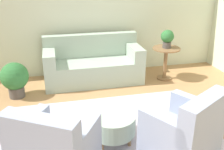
{
  "coord_description": "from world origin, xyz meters",
  "views": [
    {
      "loc": [
        -0.69,
        -3.11,
        2.29
      ],
      "look_at": [
        0.15,
        0.55,
        0.75
      ],
      "focal_mm": 42.0,
      "sensor_mm": 36.0,
      "label": 1
    }
  ],
  "objects_px": {
    "side_table": "(166,58)",
    "potted_plant_floor": "(15,78)",
    "armchair_right": "(185,135)",
    "ottoman_table": "(113,124)",
    "potted_plant_on_side_table": "(167,38)",
    "couch": "(93,65)"
  },
  "relations": [
    {
      "from": "couch",
      "to": "armchair_right",
      "type": "relative_size",
      "value": 1.88
    },
    {
      "from": "armchair_right",
      "to": "ottoman_table",
      "type": "bearing_deg",
      "value": 141.58
    },
    {
      "from": "side_table",
      "to": "potted_plant_floor",
      "type": "bearing_deg",
      "value": -176.39
    },
    {
      "from": "couch",
      "to": "potted_plant_on_side_table",
      "type": "bearing_deg",
      "value": -8.97
    },
    {
      "from": "couch",
      "to": "side_table",
      "type": "bearing_deg",
      "value": -8.97
    },
    {
      "from": "ottoman_table",
      "to": "potted_plant_on_side_table",
      "type": "relative_size",
      "value": 1.66
    },
    {
      "from": "armchair_right",
      "to": "ottoman_table",
      "type": "xyz_separation_m",
      "value": [
        -0.77,
        0.61,
        -0.11
      ]
    },
    {
      "from": "potted_plant_floor",
      "to": "ottoman_table",
      "type": "bearing_deg",
      "value": -49.62
    },
    {
      "from": "armchair_right",
      "to": "couch",
      "type": "bearing_deg",
      "value": 104.07
    },
    {
      "from": "side_table",
      "to": "potted_plant_on_side_table",
      "type": "bearing_deg",
      "value": -135.0
    },
    {
      "from": "armchair_right",
      "to": "side_table",
      "type": "xyz_separation_m",
      "value": [
        0.85,
        2.54,
        0.11
      ]
    },
    {
      "from": "side_table",
      "to": "potted_plant_floor",
      "type": "relative_size",
      "value": 1.04
    },
    {
      "from": "side_table",
      "to": "ottoman_table",
      "type": "bearing_deg",
      "value": -130.12
    },
    {
      "from": "armchair_right",
      "to": "potted_plant_floor",
      "type": "bearing_deg",
      "value": 133.76
    },
    {
      "from": "armchair_right",
      "to": "potted_plant_on_side_table",
      "type": "relative_size",
      "value": 2.8
    },
    {
      "from": "armchair_right",
      "to": "potted_plant_floor",
      "type": "xyz_separation_m",
      "value": [
        -2.24,
        2.34,
        0.01
      ]
    },
    {
      "from": "ottoman_table",
      "to": "side_table",
      "type": "bearing_deg",
      "value": 49.88
    },
    {
      "from": "ottoman_table",
      "to": "potted_plant_on_side_table",
      "type": "bearing_deg",
      "value": 49.88
    },
    {
      "from": "armchair_right",
      "to": "side_table",
      "type": "bearing_deg",
      "value": 71.42
    },
    {
      "from": "side_table",
      "to": "armchair_right",
      "type": "bearing_deg",
      "value": -108.58
    },
    {
      "from": "armchair_right",
      "to": "potted_plant_on_side_table",
      "type": "xyz_separation_m",
      "value": [
        0.85,
        2.54,
        0.55
      ]
    },
    {
      "from": "ottoman_table",
      "to": "couch",
      "type": "bearing_deg",
      "value": 88.07
    }
  ]
}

